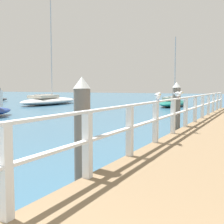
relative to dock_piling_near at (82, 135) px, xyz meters
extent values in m
cube|color=white|center=(0.38, -2.09, -0.05)|extent=(0.12, 0.12, 1.03)
cube|color=white|center=(0.38, -0.47, -0.05)|extent=(0.12, 0.12, 1.03)
cube|color=white|center=(0.38, 1.16, -0.05)|extent=(0.12, 0.12, 1.03)
cube|color=white|center=(0.38, 2.78, -0.05)|extent=(0.12, 0.12, 1.03)
cube|color=white|center=(0.38, 4.41, -0.05)|extent=(0.12, 0.12, 1.03)
cube|color=white|center=(0.38, 6.03, -0.05)|extent=(0.12, 0.12, 1.03)
cube|color=white|center=(0.38, 7.66, -0.05)|extent=(0.12, 0.12, 1.03)
cube|color=white|center=(0.38, 9.28, -0.05)|extent=(0.12, 0.12, 1.03)
cube|color=white|center=(0.38, 10.91, -0.05)|extent=(0.12, 0.12, 1.03)
cube|color=white|center=(0.38, 12.53, -0.05)|extent=(0.12, 0.12, 1.03)
cube|color=white|center=(0.38, 14.16, -0.05)|extent=(0.12, 0.12, 1.03)
cube|color=white|center=(0.38, 15.78, -0.05)|extent=(0.12, 0.12, 1.03)
cube|color=white|center=(0.38, 6.03, 0.44)|extent=(0.10, 19.50, 0.04)
cube|color=white|center=(0.38, 6.03, 0.00)|extent=(0.10, 19.50, 0.04)
cylinder|color=#6B6056|center=(0.00, 0.00, -0.11)|extent=(0.28, 0.28, 1.79)
cone|color=white|center=(0.00, 0.00, 0.88)|extent=(0.29, 0.29, 0.20)
cylinder|color=#6B6056|center=(0.00, 6.26, -0.11)|extent=(0.28, 0.28, 1.79)
cone|color=white|center=(0.00, 6.26, 0.88)|extent=(0.29, 0.29, 0.20)
ellipsoid|color=white|center=(0.38, 2.93, 0.59)|extent=(0.25, 0.31, 0.15)
sphere|color=white|center=(0.47, 2.78, 0.63)|extent=(0.09, 0.09, 0.09)
cone|color=gold|center=(0.50, 2.73, 0.63)|extent=(0.05, 0.06, 0.02)
cone|color=#939399|center=(0.29, 3.08, 0.60)|extent=(0.10, 0.10, 0.07)
ellipsoid|color=#939399|center=(0.38, 2.93, 0.61)|extent=(0.26, 0.28, 0.04)
cylinder|color=tan|center=(0.40, 2.95, 0.49)|extent=(0.01, 0.01, 0.05)
cylinder|color=tan|center=(0.35, 2.93, 0.49)|extent=(0.01, 0.01, 0.05)
ellipsoid|color=white|center=(0.38, 4.93, 0.59)|extent=(0.30, 0.28, 0.15)
sphere|color=white|center=(0.52, 4.82, 0.63)|extent=(0.09, 0.09, 0.09)
cone|color=gold|center=(0.57, 4.78, 0.63)|extent=(0.05, 0.05, 0.02)
cone|color=#939399|center=(0.25, 5.04, 0.60)|extent=(0.11, 0.10, 0.07)
ellipsoid|color=#939399|center=(0.38, 4.93, 0.61)|extent=(0.28, 0.28, 0.04)
cylinder|color=tan|center=(0.39, 4.96, 0.49)|extent=(0.01, 0.01, 0.05)
cylinder|color=tan|center=(0.36, 4.92, 0.49)|extent=(0.01, 0.01, 0.05)
ellipsoid|color=white|center=(-16.71, 20.36, -0.65)|extent=(3.57, 8.81, 0.69)
cylinder|color=#B2B2B7|center=(-16.74, 20.79, 4.75)|extent=(0.10, 0.10, 10.11)
cylinder|color=#B2B2B7|center=(-16.63, 19.28, 0.04)|extent=(0.30, 3.01, 0.08)
cube|color=beige|center=(-16.63, 19.33, -0.16)|extent=(1.87, 3.21, 0.30)
ellipsoid|color=#197266|center=(-4.55, 22.97, -0.71)|extent=(2.08, 5.72, 0.59)
cylinder|color=#B2B2B7|center=(-4.55, 23.25, 2.47)|extent=(0.10, 0.10, 5.77)
cylinder|color=#B2B2B7|center=(-4.56, 22.25, -0.07)|extent=(0.10, 2.00, 0.08)
cube|color=beige|center=(-4.56, 22.28, -0.27)|extent=(1.16, 2.06, 0.30)
camera|label=1|loc=(2.71, -4.31, 0.82)|focal=48.30mm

